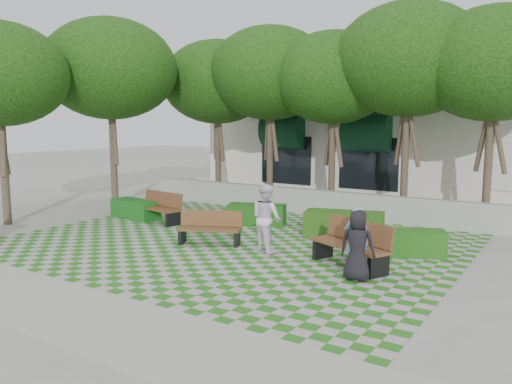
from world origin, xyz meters
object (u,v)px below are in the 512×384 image
Objects in this scene: bench_mid at (210,228)px; person_blue at (357,240)px; bench_east at (352,245)px; person_dark at (357,245)px; hedge_midleft at (256,214)px; bench_west at (159,208)px; hedge_west at (135,209)px; hedge_midright at (344,225)px; hedge_east at (407,242)px; person_white at (267,218)px.

person_blue is (4.39, -0.37, 0.31)m from bench_mid.
bench_east is 1.05m from person_dark.
bench_mid is at bearing -18.18° from person_dark.
hedge_midleft is 1.25× the size of person_blue.
bench_west is 3.30m from hedge_midleft.
bench_mid reaches higher than hedge_west.
bench_east reaches higher than hedge_midright.
hedge_east is at bearing -12.73° from hedge_midleft.
person_white is at bearing -113.67° from hedge_midright.
bench_east is at bearing -63.37° from hedge_midright.
hedge_west is at bearing -165.63° from bench_east.
person_blue is (0.29, -0.45, 0.23)m from bench_east.
hedge_east is 2.23m from hedge_midright.
person_blue reaches higher than bench_east.
person_blue is at bearing -102.06° from hedge_east.
bench_west reaches higher than hedge_midleft.
bench_east is 1.16× the size of hedge_west.
person_white is at bearing -17.79° from bench_mid.
hedge_midright is at bearing -79.21° from person_blue.
bench_west is at bearing -166.64° from bench_east.
bench_mid is 4.67m from person_dark.
person_blue is at bearing -62.38° from hedge_midright.
bench_mid is at bearing -21.70° from person_blue.
person_white reaches higher than hedge_midright.
hedge_west is at bearing 137.32° from bench_mid.
person_white is at bearing -158.49° from bench_east.
hedge_midleft is (-4.53, 2.92, -0.19)m from bench_east.
hedge_west is 6.42m from person_white.
bench_west is at bearing -177.70° from hedge_east.
person_blue is 2.73m from person_white.
person_dark is (0.49, -0.90, 0.24)m from bench_east.
person_white is (5.07, -1.30, 0.39)m from bench_west.
bench_west reaches higher than hedge_west.
person_white reaches higher than hedge_east.
bench_west is 7.97m from person_blue.
hedge_midright is at bearing -91.98° from person_white.
hedge_east is at bearing -130.96° from person_white.
person_dark is at bearing -14.53° from hedge_west.
bench_east is 1.90m from hedge_east.
person_dark reaches higher than bench_east.
hedge_midleft is 1.01× the size of hedge_west.
hedge_west is 9.13m from person_blue.
bench_mid is 1.03× the size of person_white.
bench_east is 7.58m from bench_west.
bench_mid is 5.18m from hedge_east.
hedge_midleft is at bearing 36.73° from bench_west.
hedge_midright is 1.47× the size of person_dark.
bench_west is at bearing -30.29° from person_blue.
hedge_west is at bearing -171.32° from hedge_midright.
person_dark reaches higher than bench_west.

